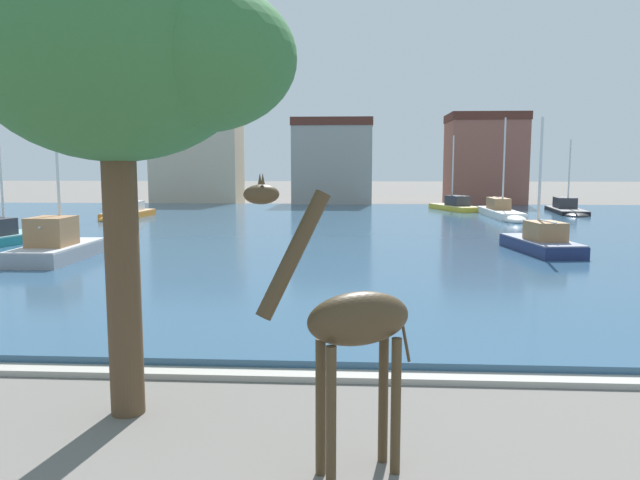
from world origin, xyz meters
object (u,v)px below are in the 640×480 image
sailboat_white (502,214)px  shade_tree (112,58)px  giraffe_statue (351,325)px  sailboat_teal (5,239)px  sailboat_black (567,210)px  sailboat_navy (537,244)px  sailboat_grey (61,249)px  sailboat_yellow (452,207)px  sailboat_orange (126,214)px

sailboat_white → shade_tree: bearing=-111.9°
giraffe_statue → sailboat_teal: (-17.25, 21.11, -1.54)m
sailboat_black → sailboat_navy: size_ratio=1.34×
sailboat_black → shade_tree: bearing=-117.0°
sailboat_grey → sailboat_navy: 20.69m
sailboat_teal → shade_tree: shade_tree is taller
sailboat_yellow → sailboat_teal: sailboat_teal is taller
sailboat_orange → sailboat_teal: size_ratio=1.11×
sailboat_black → sailboat_grey: bearing=-138.5°
sailboat_black → shade_tree: (-20.74, -40.62, 5.33)m
sailboat_white → shade_tree: 39.18m
sailboat_grey → shade_tree: (8.41, -14.83, 5.14)m
sailboat_teal → sailboat_orange: bearing=88.1°
shade_tree → sailboat_grey: bearing=119.5°
sailboat_grey → sailboat_black: (29.14, 25.79, -0.18)m
sailboat_teal → shade_tree: (13.47, -19.25, 5.28)m
sailboat_yellow → shade_tree: bearing=-105.4°
sailboat_yellow → sailboat_orange: 26.76m
sailboat_yellow → sailboat_navy: bearing=-90.0°
sailboat_grey → sailboat_teal: sailboat_teal is taller
giraffe_statue → sailboat_yellow: bearing=79.7°
giraffe_statue → sailboat_grey: bearing=126.2°
sailboat_white → sailboat_navy: bearing=-98.1°
sailboat_orange → sailboat_yellow: bearing=20.9°
sailboat_grey → sailboat_navy: bearing=9.7°
giraffe_statue → sailboat_grey: 20.71m
sailboat_orange → shade_tree: sailboat_orange is taller
sailboat_white → shade_tree: shade_tree is taller
giraffe_statue → sailboat_orange: (-16.77, 35.80, -1.55)m
giraffe_statue → sailboat_orange: size_ratio=0.42×
giraffe_statue → sailboat_white: sailboat_white is taller
sailboat_black → sailboat_teal: sailboat_teal is taller
sailboat_navy → sailboat_teal: size_ratio=0.72×
sailboat_yellow → sailboat_black: bearing=-18.3°
shade_tree → sailboat_teal: bearing=125.0°
sailboat_white → sailboat_orange: size_ratio=0.99×
sailboat_grey → sailboat_white: size_ratio=0.62×
sailboat_white → sailboat_black: bearing=36.5°
sailboat_grey → sailboat_orange: bearing=103.5°
giraffe_statue → sailboat_navy: (8.20, 20.15, -1.50)m
sailboat_grey → sailboat_yellow: size_ratio=0.82×
sailboat_black → sailboat_white: bearing=-143.5°
giraffe_statue → shade_tree: bearing=153.9°
sailboat_grey → sailboat_yellow: bearing=54.6°
giraffe_statue → shade_tree: size_ratio=0.54×
sailboat_grey → shade_tree: size_ratio=0.78×
sailboat_white → sailboat_navy: size_ratio=1.52×
sailboat_orange → shade_tree: 36.73m
sailboat_grey → sailboat_navy: (20.39, 3.47, -0.09)m
sailboat_yellow → sailboat_teal: size_ratio=0.83×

